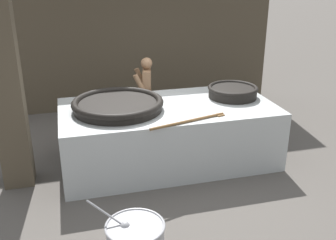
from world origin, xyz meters
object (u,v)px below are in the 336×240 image
cook (147,94)px  prep_bowl_vegetables (135,236)px  giant_wok_near (118,104)px  giant_wok_far (233,91)px

cook → prep_bowl_vegetables: 3.39m
giant_wok_near → cook: 1.35m
giant_wok_near → cook: cook is taller
giant_wok_far → prep_bowl_vegetables: 3.21m
giant_wok_far → prep_bowl_vegetables: bearing=-133.7°
prep_bowl_vegetables → giant_wok_near: bearing=86.2°
giant_wok_far → prep_bowl_vegetables: giant_wok_far is taller
giant_wok_near → prep_bowl_vegetables: bearing=-93.8°
cook → prep_bowl_vegetables: size_ratio=1.75×
giant_wok_near → giant_wok_far: (1.99, 0.13, 0.01)m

